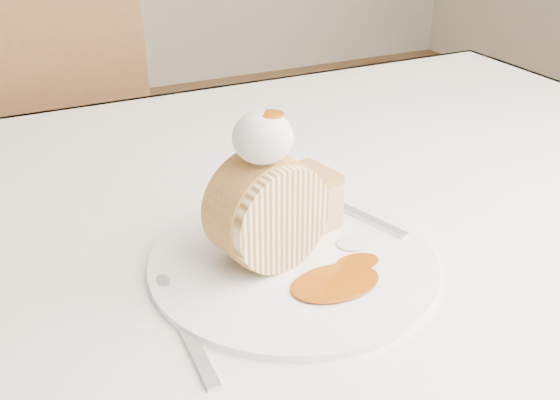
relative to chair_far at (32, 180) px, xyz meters
name	(u,v)px	position (x,y,z in m)	size (l,w,h in m)	color
table	(270,262)	(0.24, -0.66, 0.12)	(1.40, 0.90, 0.75)	white
chair_far	(32,180)	(0.00, 0.00, 0.00)	(0.54, 0.54, 0.94)	brown
plate	(293,260)	(0.20, -0.79, 0.22)	(0.29, 0.29, 0.01)	white
roulade_slice	(268,211)	(0.18, -0.78, 0.28)	(0.11, 0.11, 0.06)	#FFE4B1
cake_chunk	(303,204)	(0.24, -0.74, 0.25)	(0.07, 0.06, 0.05)	tan
whipped_cream	(263,137)	(0.18, -0.78, 0.36)	(0.06, 0.06, 0.05)	silver
caramel_drizzle	(270,108)	(0.18, -0.79, 0.38)	(0.03, 0.02, 0.01)	#8B3C05
caramel_pool	(335,282)	(0.22, -0.85, 0.22)	(0.09, 0.06, 0.00)	#8B3C05
fork	(361,215)	(0.31, -0.75, 0.22)	(0.02, 0.17, 0.00)	silver
spoon	(190,338)	(0.07, -0.86, 0.22)	(0.02, 0.16, 0.00)	silver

